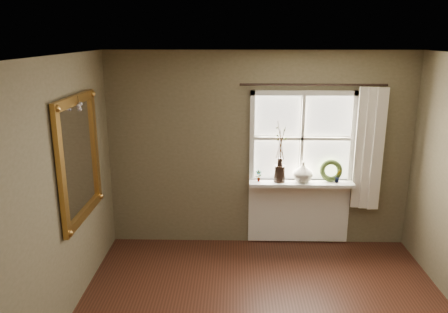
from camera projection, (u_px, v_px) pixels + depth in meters
ceiling at (279, 60)px, 3.24m from camera, size 4.50×4.50×0.00m
wall_back at (259, 150)px, 5.80m from camera, size 4.00×0.10×2.60m
wall_left at (28, 219)px, 3.64m from camera, size 0.10×4.50×2.60m
window_frame at (302, 138)px, 5.67m from camera, size 1.36×0.06×1.24m
window_sill at (301, 183)px, 5.72m from camera, size 1.36×0.26×0.04m
window_apron at (298, 211)px, 5.95m from camera, size 1.36×0.04×0.88m
dark_jug at (280, 174)px, 5.70m from camera, size 0.19×0.19×0.22m
cream_vase at (303, 172)px, 5.68m from camera, size 0.31×0.31×0.27m
wreath at (331, 173)px, 5.72m from camera, size 0.31×0.16×0.30m
potted_plant_left at (259, 176)px, 5.71m from camera, size 0.09×0.07×0.16m
potted_plant_right at (338, 176)px, 5.68m from camera, size 0.10×0.09×0.17m
curtain at (368, 149)px, 5.59m from camera, size 0.36×0.12×1.59m
curtain_rod at (313, 85)px, 5.43m from camera, size 1.84×0.03×0.03m
gilt_mirror at (79, 158)px, 4.59m from camera, size 0.10×1.12×1.33m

